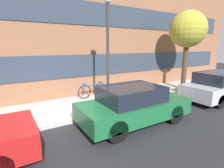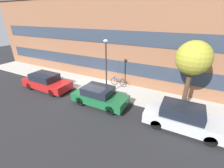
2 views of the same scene
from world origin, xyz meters
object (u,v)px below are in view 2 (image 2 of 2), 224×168
Objects in this scene: parked_car_green at (100,96)px; lamp_post at (106,62)px; fire_hydrant at (54,76)px; parked_car_red at (46,82)px; parked_car_silver at (183,118)px; bicycle at (118,82)px; street_tree at (193,59)px.

lamp_post reaches higher than parked_car_green.
parked_car_red is at bearing -62.75° from fire_hydrant.
parked_car_silver is at bearing -0.00° from parked_car_red.
parked_car_green is 3.18m from bicycle.
parked_car_green is at bearing -80.94° from lamp_post.
street_tree is 1.06× the size of lamp_post.
bicycle is 2.88m from lamp_post.
street_tree is (11.31, 0.54, 2.97)m from fire_hydrant.
bicycle is (-5.40, 3.18, -0.18)m from parked_car_silver.
bicycle is (6.01, 1.74, -0.01)m from fire_hydrant.
street_tree is (10.56, 1.98, 2.82)m from parked_car_red.
bicycle is 0.35× the size of street_tree.
parked_car_green is 2.50m from lamp_post.
fire_hydrant reaches higher than bicycle.
parked_car_red reaches higher than bicycle.
parked_car_silver reaches higher than bicycle.
parked_car_green is (5.31, 0.00, -0.01)m from parked_car_red.
fire_hydrant is at bearing 117.25° from parked_car_red.
lamp_post is (5.09, 1.37, 2.07)m from parked_car_red.
fire_hydrant is 11.70m from street_tree.
parked_car_green is 0.92× the size of parked_car_silver.
lamp_post reaches higher than parked_car_silver.
lamp_post reaches higher than parked_car_red.
lamp_post is at bearing 85.84° from bicycle.
bicycle is (-0.04, 3.18, -0.15)m from parked_car_green.
street_tree is (-0.10, 1.98, 2.81)m from parked_car_silver.
parked_car_green is at bearing -13.39° from fire_hydrant.
parked_car_red is at bearing -180.00° from parked_car_green.
lamp_post is (-0.18, -1.81, 2.24)m from bicycle.
parked_car_silver is 11.50m from fire_hydrant.
parked_car_green is at bearing 180.00° from parked_car_silver.
street_tree reaches higher than bicycle.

